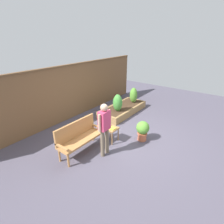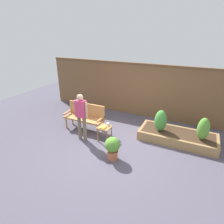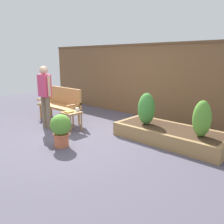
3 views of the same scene
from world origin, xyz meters
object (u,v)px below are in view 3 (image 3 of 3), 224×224
at_px(shrub_far_corner, 202,119).
at_px(side_table, 72,115).
at_px(potted_boxwood, 61,128).
at_px(garden_bench, 61,102).
at_px(shrub_near_bench, 146,109).
at_px(cup_on_table, 77,110).
at_px(person_by_bench, 45,92).
at_px(book_on_table, 69,112).

bearing_deg(shrub_far_corner, side_table, -162.94).
xyz_separation_m(potted_boxwood, shrub_far_corner, (2.17, 1.64, 0.27)).
height_order(garden_bench, shrub_near_bench, shrub_near_bench).
height_order(cup_on_table, shrub_far_corner, shrub_far_corner).
distance_m(garden_bench, shrub_far_corner, 3.84).
height_order(side_table, person_by_bench, person_by_bench).
bearing_deg(shrub_near_bench, garden_bench, -169.88).
relative_size(side_table, person_by_bench, 0.31).
bearing_deg(side_table, potted_boxwood, -49.90).
distance_m(cup_on_table, book_on_table, 0.22).
xyz_separation_m(book_on_table, shrub_near_bench, (1.59, 0.94, 0.16)).
bearing_deg(person_by_bench, potted_boxwood, -20.53).
xyz_separation_m(garden_bench, shrub_near_bench, (2.57, 0.46, 0.11)).
relative_size(cup_on_table, book_on_table, 0.63).
xyz_separation_m(book_on_table, person_by_bench, (-0.65, -0.22, 0.44)).
relative_size(shrub_near_bench, shrub_far_corner, 1.01).
bearing_deg(book_on_table, shrub_far_corner, 20.71).
bearing_deg(potted_boxwood, person_by_bench, 159.47).
bearing_deg(shrub_near_bench, person_by_bench, -152.80).
height_order(side_table, shrub_far_corner, shrub_far_corner).
relative_size(shrub_far_corner, person_by_bench, 0.45).
bearing_deg(cup_on_table, potted_boxwood, -56.57).
bearing_deg(garden_bench, side_table, -22.34).
bearing_deg(shrub_far_corner, potted_boxwood, -142.80).
height_order(garden_bench, potted_boxwood, garden_bench).
bearing_deg(potted_boxwood, shrub_far_corner, 37.20).
bearing_deg(person_by_bench, garden_bench, 115.36).
height_order(side_table, book_on_table, book_on_table).
bearing_deg(potted_boxwood, shrub_near_bench, 60.81).
distance_m(cup_on_table, shrub_far_corner, 2.87).
height_order(garden_bench, cup_on_table, garden_bench).
height_order(book_on_table, potted_boxwood, potted_boxwood).
distance_m(book_on_table, shrub_far_corner, 2.99).
xyz_separation_m(garden_bench, book_on_table, (0.98, -0.48, -0.05)).
bearing_deg(garden_bench, cup_on_table, -14.48).
distance_m(potted_boxwood, shrub_far_corner, 2.73).
xyz_separation_m(garden_bench, shrub_far_corner, (3.81, 0.46, 0.10)).
bearing_deg(shrub_near_bench, potted_boxwood, -119.19).
height_order(potted_boxwood, shrub_far_corner, shrub_far_corner).
xyz_separation_m(shrub_near_bench, shrub_far_corner, (1.25, 0.00, -0.00)).
distance_m(side_table, cup_on_table, 0.19).
distance_m(garden_bench, potted_boxwood, 2.04).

